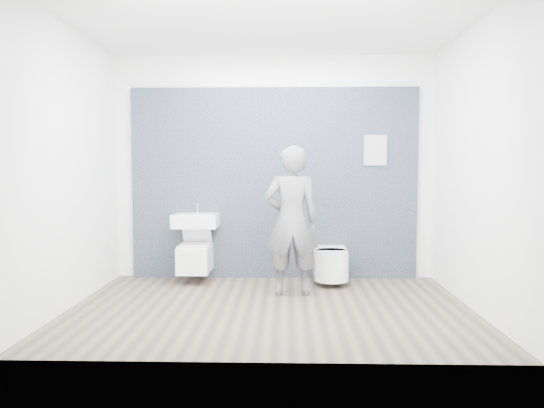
{
  "coord_description": "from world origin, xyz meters",
  "views": [
    {
      "loc": [
        0.16,
        -5.22,
        1.41
      ],
      "look_at": [
        0.0,
        0.6,
        1.0
      ],
      "focal_mm": 35.0,
      "sensor_mm": 36.0,
      "label": 1
    }
  ],
  "objects_px": {
    "washbasin": "(196,220)",
    "toilet_rounded": "(331,264)",
    "toilet_square": "(195,257)",
    "visitor": "(291,221)"
  },
  "relations": [
    {
      "from": "toilet_square",
      "to": "visitor",
      "type": "relative_size",
      "value": 0.41
    },
    {
      "from": "washbasin",
      "to": "toilet_rounded",
      "type": "bearing_deg",
      "value": -4.71
    },
    {
      "from": "toilet_square",
      "to": "visitor",
      "type": "height_order",
      "value": "visitor"
    },
    {
      "from": "washbasin",
      "to": "toilet_rounded",
      "type": "xyz_separation_m",
      "value": [
        1.65,
        -0.14,
        -0.51
      ]
    },
    {
      "from": "washbasin",
      "to": "visitor",
      "type": "bearing_deg",
      "value": -30.18
    },
    {
      "from": "toilet_square",
      "to": "toilet_rounded",
      "type": "distance_m",
      "value": 1.65
    },
    {
      "from": "toilet_rounded",
      "to": "washbasin",
      "type": "bearing_deg",
      "value": 175.29
    },
    {
      "from": "washbasin",
      "to": "visitor",
      "type": "relative_size",
      "value": 0.33
    },
    {
      "from": "toilet_rounded",
      "to": "visitor",
      "type": "relative_size",
      "value": 0.41
    },
    {
      "from": "toilet_square",
      "to": "washbasin",
      "type": "bearing_deg",
      "value": 90.0
    }
  ]
}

